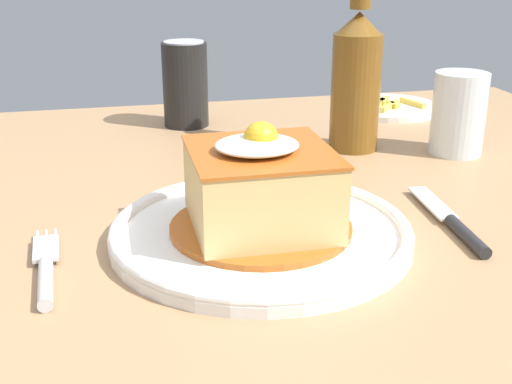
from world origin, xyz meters
The scene contains 9 objects.
dining_table centered at (0.00, 0.00, 0.66)m, with size 1.15×0.98×0.77m.
main_plate centered at (-0.01, -0.07, 0.78)m, with size 0.28×0.28×0.02m.
sandwich_meal centered at (-0.01, -0.07, 0.82)m, with size 0.17×0.17×0.10m.
fork centered at (-0.20, -0.10, 0.78)m, with size 0.02×0.14×0.01m.
knife centered at (0.18, -0.09, 0.78)m, with size 0.03×0.17×0.01m.
soda_can centered at (-0.02, 0.35, 0.83)m, with size 0.07×0.07×0.12m.
beer_bottle_amber_far centered at (0.18, 0.18, 0.87)m, with size 0.06×0.06×0.27m.
drinking_glass centered at (0.30, 0.13, 0.82)m, with size 0.07×0.07×0.10m.
side_plate_fries centered at (0.31, 0.37, 0.78)m, with size 0.17×0.17×0.02m.
Camera 1 is at (-0.14, -0.61, 1.03)m, focal length 46.47 mm.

